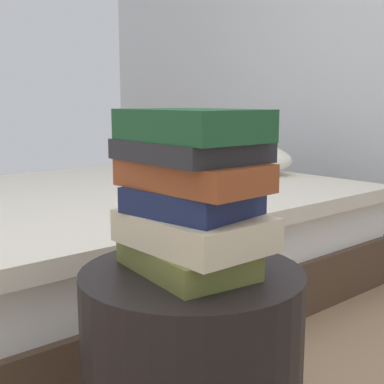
% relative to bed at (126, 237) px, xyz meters
% --- Properties ---
extents(bed, '(1.60, 2.05, 0.62)m').
position_rel_bed_xyz_m(bed, '(0.00, 0.00, 0.00)').
color(bed, '#4C3828').
rests_on(bed, ground_plane).
extents(book_olive, '(0.28, 0.20, 0.05)m').
position_rel_bed_xyz_m(book_olive, '(1.19, -0.59, 0.30)').
color(book_olive, olive).
rests_on(book_olive, side_table).
extents(book_cream, '(0.29, 0.21, 0.06)m').
position_rel_bed_xyz_m(book_cream, '(1.20, -0.58, 0.36)').
color(book_cream, beige).
rests_on(book_cream, book_olive).
extents(book_navy, '(0.25, 0.22, 0.05)m').
position_rel_bed_xyz_m(book_navy, '(1.20, -0.58, 0.42)').
color(book_navy, '#19234C').
rests_on(book_navy, book_cream).
extents(book_rust, '(0.30, 0.19, 0.05)m').
position_rel_bed_xyz_m(book_rust, '(1.20, -0.59, 0.47)').
color(book_rust, '#994723').
rests_on(book_rust, book_navy).
extents(book_charcoal, '(0.26, 0.21, 0.04)m').
position_rel_bed_xyz_m(book_charcoal, '(1.19, -0.58, 0.52)').
color(book_charcoal, '#28282D').
rests_on(book_charcoal, book_rust).
extents(book_forest, '(0.27, 0.18, 0.06)m').
position_rel_bed_xyz_m(book_forest, '(1.20, -0.59, 0.56)').
color(book_forest, '#1E512D').
rests_on(book_forest, book_charcoal).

